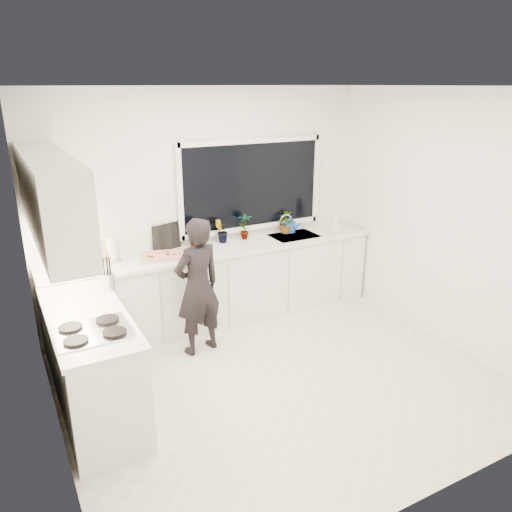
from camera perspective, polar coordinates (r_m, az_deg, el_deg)
floor at (r=5.02m, az=2.82°, el=-13.87°), size 4.00×3.50×0.02m
wall_back at (r=5.94m, az=-5.77°, el=5.69°), size 4.00×0.02×2.70m
wall_left at (r=3.85m, az=-23.50°, el=-3.42°), size 0.02×3.50×2.70m
wall_right at (r=5.70m, az=20.69°, el=3.97°), size 0.02×3.50×2.70m
ceiling at (r=4.21m, az=3.44°, el=18.95°), size 4.00×3.50×0.02m
window at (r=6.12m, az=-0.47°, el=8.09°), size 1.80×0.02×1.00m
base_cabinets_back at (r=5.95m, az=-4.32°, el=-3.46°), size 3.92×0.58×0.88m
base_cabinets_left at (r=4.58m, az=-18.15°, el=-11.78°), size 0.58×1.60×0.88m
countertop_back at (r=5.78m, az=-4.39°, el=0.72°), size 3.94×0.62×0.04m
countertop_left at (r=4.37m, az=-18.77°, el=-6.58°), size 0.62×1.60×0.04m
upper_cabinets at (r=4.39m, az=-22.46°, el=6.26°), size 0.34×2.10×0.70m
sink at (r=6.28m, az=4.36°, el=1.91°), size 0.58×0.42×0.14m
faucet at (r=6.39m, az=3.43°, el=3.75°), size 0.03×0.03×0.22m
stovetop at (r=4.04m, az=-18.20°, el=-8.14°), size 0.56×0.48×0.03m
person at (r=5.19m, az=-6.66°, el=-3.52°), size 0.60×0.46×1.47m
pizza_tray at (r=5.54m, az=-10.57°, el=-0.03°), size 0.56×0.47×0.03m
pizza at (r=5.53m, az=-10.58°, el=0.14°), size 0.51×0.42×0.01m
watering_can at (r=6.39m, az=3.89°, el=3.32°), size 0.16×0.16×0.13m
paper_towel_roll at (r=5.50m, az=-16.12°, el=0.67°), size 0.12×0.12×0.26m
knife_block at (r=5.54m, az=-16.24°, el=0.58°), size 0.14×0.12×0.22m
utensil_crock at (r=4.78m, az=-16.57°, el=-2.79°), size 0.16×0.16×0.16m
picture_frame_large at (r=5.77m, az=-10.70°, el=2.05°), size 0.21×0.10×0.28m
picture_frame_small at (r=5.79m, az=-9.77°, el=2.28°), size 0.24×0.09×0.30m
herb_plants at (r=6.05m, az=-1.52°, el=3.25°), size 1.42×0.25×0.33m
soap_bottles at (r=6.39m, az=9.06°, el=3.88°), size 0.19×0.18×0.32m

